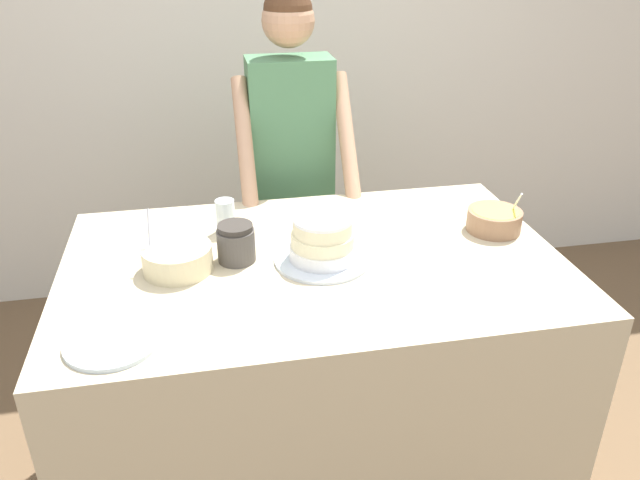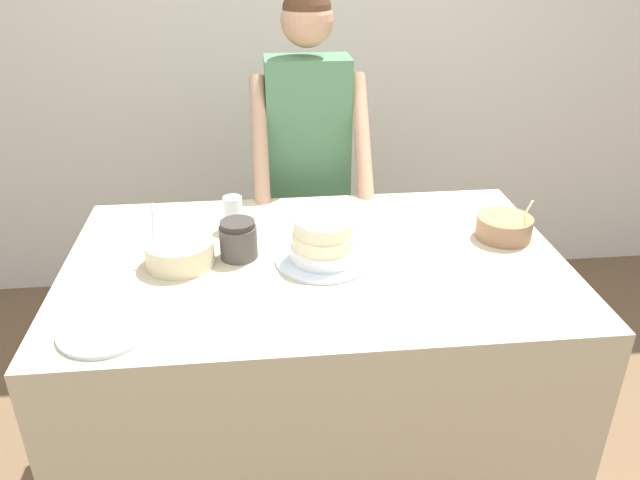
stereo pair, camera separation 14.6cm
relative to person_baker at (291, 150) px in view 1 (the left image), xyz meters
The scene contains 9 objects.
wall_back 0.85m from the person_baker, 93.14° to the left, with size 10.00×0.05×2.60m.
counter 0.92m from the person_baker, 93.44° to the right, with size 1.53×0.96×0.93m.
person_baker is the anchor object (origin of this frame).
cake 0.75m from the person_baker, 91.57° to the right, with size 0.30×0.30×0.15m.
frosting_bowl_white 0.85m from the person_baker, 122.09° to the right, with size 0.21×0.21×0.19m.
frosting_bowl_yellow 0.88m from the person_baker, 48.09° to the right, with size 0.18×0.18×0.15m.
drinking_glass 0.58m from the person_baker, 121.13° to the right, with size 0.06×0.06×0.11m.
ceramic_plate 1.23m from the person_baker, 119.88° to the right, with size 0.23×0.23×0.01m.
stoneware_jar 0.75m from the person_baker, 111.75° to the right, with size 0.12×0.12×0.12m.
Camera 1 is at (-0.31, -1.17, 1.85)m, focal length 35.00 mm.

